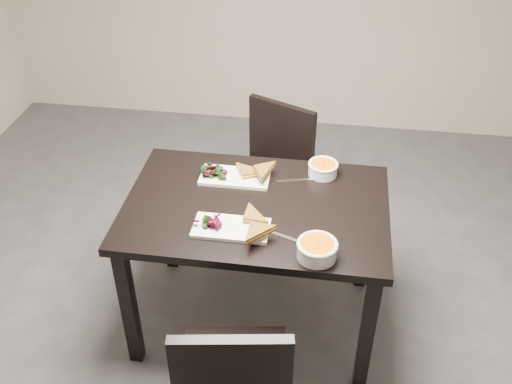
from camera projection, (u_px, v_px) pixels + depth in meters
ground at (290, 378)px, 2.78m from camera, size 5.00×5.00×0.00m
table at (256, 221)px, 2.71m from camera, size 1.20×0.80×0.75m
chair_near at (234, 380)px, 2.20m from camera, size 0.48×0.48×0.85m
chair_far at (271, 168)px, 3.37m from camera, size 0.56×0.56×0.85m
plate_near at (231, 228)px, 2.50m from camera, size 0.33×0.16×0.02m
sandwich_near at (247, 221)px, 2.48m from camera, size 0.17×0.14×0.05m
salad_near at (208, 220)px, 2.49m from camera, size 0.10×0.09×0.05m
soup_bowl_near at (317, 249)px, 2.34m from camera, size 0.17×0.17×0.07m
cutlery_near at (282, 236)px, 2.47m from camera, size 0.17×0.08×0.00m
plate_far at (235, 177)px, 2.81m from camera, size 0.33×0.17×0.02m
sandwich_far at (248, 174)px, 2.77m from camera, size 0.21×0.19×0.05m
salad_far at (214, 170)px, 2.81m from camera, size 0.10×0.09×0.05m
soup_bowl_far at (323, 168)px, 2.82m from camera, size 0.15×0.15×0.07m
cutlery_far at (295, 180)px, 2.80m from camera, size 0.18×0.06×0.00m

